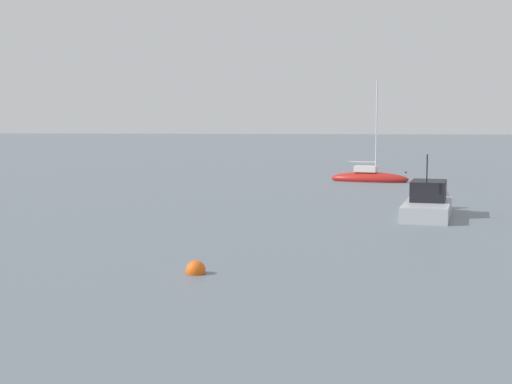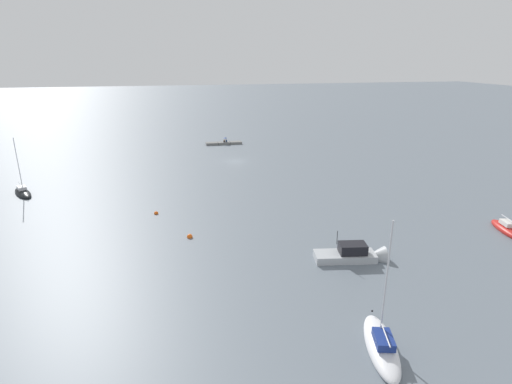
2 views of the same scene
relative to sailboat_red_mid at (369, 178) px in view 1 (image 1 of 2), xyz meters
name	(u,v)px [view 1 (image 1 of 2)]	position (x,y,z in m)	size (l,w,h in m)	color
sailboat_red_mid	(369,178)	(0.00, 0.00, 0.00)	(3.35, 7.08, 9.14)	red
motorboat_grey_mid	(429,206)	(22.41, 2.73, 0.13)	(8.17, 3.67, 4.42)	#ADB2B7
mooring_buoy_mid	(196,270)	(40.18, -7.11, -0.21)	(0.70, 0.70, 0.70)	#EA5914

